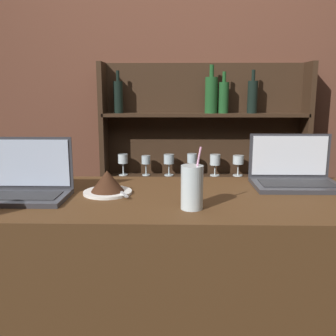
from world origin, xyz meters
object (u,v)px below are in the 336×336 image
object	(u,v)px
laptop_far	(294,175)
cake_plate	(107,183)
water_glass	(191,187)
laptop_near	(26,184)

from	to	relation	value
laptop_far	cake_plate	xyz separation A→B (m)	(-0.76, -0.15, -0.00)
laptop_far	water_glass	world-z (taller)	water_glass
laptop_far	cake_plate	bearing A→B (deg)	-168.72
laptop_far	water_glass	bearing A→B (deg)	-143.04
water_glass	laptop_far	bearing A→B (deg)	36.96
laptop_far	cake_plate	distance (m)	0.77
laptop_far	cake_plate	world-z (taller)	laptop_far
laptop_far	laptop_near	bearing A→B (deg)	-168.74
laptop_near	laptop_far	size ratio (longest dim) A/B	0.91
laptop_near	cake_plate	distance (m)	0.30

